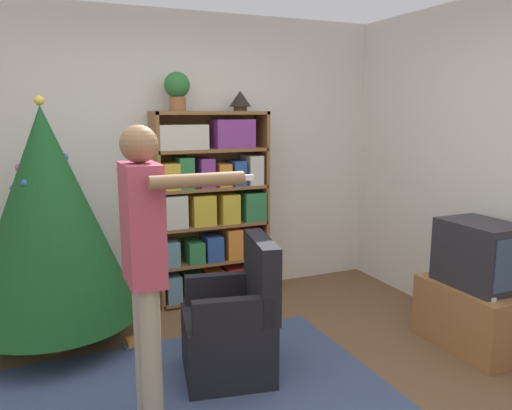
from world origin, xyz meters
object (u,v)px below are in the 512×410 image
at_px(standing_person, 145,255).
at_px(potted_plant, 177,88).
at_px(television, 480,254).
at_px(armchair, 234,328).
at_px(table_lamp, 240,100).
at_px(bookshelf, 211,209).
at_px(christmas_tree, 48,215).

xyz_separation_m(standing_person, potted_plant, (0.65, 1.73, 0.93)).
bearing_deg(television, armchair, 169.33).
distance_m(potted_plant, table_lamp, 0.58).
bearing_deg(bookshelf, television, -49.14).
xyz_separation_m(armchair, standing_person, (-0.62, -0.35, 0.66)).
distance_m(bookshelf, television, 2.26).
xyz_separation_m(christmas_tree, standing_person, (0.44, -1.28, -0.00)).
height_order(bookshelf, table_lamp, table_lamp).
distance_m(television, christmas_tree, 3.13).
distance_m(television, standing_person, 2.42).
bearing_deg(christmas_tree, standing_person, -70.89).
height_order(television, armchair, television).
relative_size(television, christmas_tree, 0.30).
height_order(bookshelf, armchair, bookshelf).
xyz_separation_m(bookshelf, table_lamp, (0.29, 0.01, 0.97)).
bearing_deg(potted_plant, television, -44.24).
distance_m(television, armchair, 1.85).
bearing_deg(christmas_tree, table_lamp, 14.87).
relative_size(armchair, potted_plant, 2.80).
height_order(television, potted_plant, potted_plant).
height_order(bookshelf, christmas_tree, christmas_tree).
bearing_deg(table_lamp, christmas_tree, -165.13).
height_order(armchair, table_lamp, table_lamp).
bearing_deg(potted_plant, bookshelf, -1.84).
bearing_deg(armchair, table_lamp, 167.05).
distance_m(christmas_tree, table_lamp, 1.92).
distance_m(bookshelf, christmas_tree, 1.45).
bearing_deg(television, table_lamp, 124.60).
xyz_separation_m(bookshelf, television, (1.47, -1.70, -0.14)).
relative_size(standing_person, potted_plant, 5.05).
distance_m(armchair, standing_person, 0.98).
bearing_deg(table_lamp, standing_person, -125.29).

